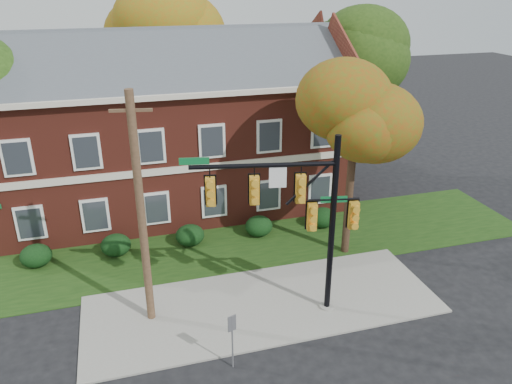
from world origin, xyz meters
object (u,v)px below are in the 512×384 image
object	(u,v)px
apartment_building	(170,119)
hedge_far_left	(36,256)
hedge_center	(190,235)
hedge_far_right	(323,218)
hedge_left	(116,245)
traffic_signal	(298,209)
tree_far_rear	(172,31)
utility_pole	(141,214)
tree_right_rear	(356,50)
hedge_right	(259,226)
sign_post	(232,333)
tree_near_right	(362,116)

from	to	relation	value
apartment_building	hedge_far_left	bearing A→B (deg)	-143.11
hedge_center	hedge_far_right	xyz separation A→B (m)	(7.00, 0.00, 0.00)
hedge_left	traffic_signal	xyz separation A→B (m)	(6.59, -6.37, 3.92)
hedge_far_right	traffic_signal	world-z (taller)	traffic_signal
hedge_left	traffic_signal	size ratio (longest dim) A/B	0.20
hedge_far_left	tree_far_rear	size ratio (longest dim) A/B	0.12
tree_far_rear	utility_pole	bearing A→B (deg)	-101.38
tree_right_rear	utility_pole	world-z (taller)	tree_right_rear
hedge_right	sign_post	size ratio (longest dim) A/B	0.67
hedge_left	tree_near_right	world-z (taller)	tree_near_right
apartment_building	tree_near_right	xyz separation A→B (m)	(7.22, -8.09, 1.68)
sign_post	hedge_center	bearing A→B (deg)	71.58
hedge_far_left	hedge_center	xyz separation A→B (m)	(7.00, 0.00, 0.00)
hedge_right	tree_far_rear	size ratio (longest dim) A/B	0.12
apartment_building	hedge_center	xyz separation A→B (m)	(0.00, -5.25, -4.46)
apartment_building	hedge_left	size ratio (longest dim) A/B	13.43
apartment_building	utility_pole	world-z (taller)	apartment_building
apartment_building	hedge_far_right	xyz separation A→B (m)	(7.00, -5.25, -4.46)
tree_near_right	utility_pole	bearing A→B (deg)	-165.45
hedge_center	tree_near_right	xyz separation A→B (m)	(7.22, -2.83, 6.14)
hedge_right	tree_far_rear	distance (m)	15.66
hedge_right	tree_right_rear	world-z (taller)	tree_right_rear
traffic_signal	hedge_far_right	bearing A→B (deg)	69.76
apartment_building	hedge_far_right	bearing A→B (deg)	-36.89
hedge_far_left	sign_post	xyz separation A→B (m)	(7.03, -8.70, 0.90)
hedge_far_right	hedge_right	bearing A→B (deg)	180.00
hedge_far_right	apartment_building	bearing A→B (deg)	143.11
hedge_left	utility_pole	size ratio (longest dim) A/B	0.16
hedge_far_left	hedge_far_right	distance (m)	14.00
tree_right_rear	apartment_building	bearing A→B (deg)	-175.67
tree_right_rear	traffic_signal	size ratio (longest dim) A/B	1.48
traffic_signal	utility_pole	xyz separation A→B (m)	(-5.46, 1.05, 0.05)
apartment_building	tree_right_rear	world-z (taller)	tree_right_rear
hedge_left	hedge_far_right	world-z (taller)	same
tree_right_rear	hedge_far_right	bearing A→B (deg)	-125.23
hedge_far_left	hedge_right	world-z (taller)	same
hedge_left	hedge_right	xyz separation A→B (m)	(7.00, 0.00, 0.00)
utility_pole	sign_post	size ratio (longest dim) A/B	4.23
hedge_right	hedge_far_left	bearing A→B (deg)	180.00
hedge_far_right	tree_far_rear	size ratio (longest dim) A/B	0.12
hedge_center	tree_right_rear	xyz separation A→B (m)	(11.31, 6.11, 7.60)
apartment_building	hedge_right	size ratio (longest dim) A/B	13.43
apartment_building	tree_far_rear	xyz separation A→B (m)	(1.34, 7.84, 3.86)
tree_right_rear	tree_far_rear	xyz separation A→B (m)	(-9.97, 6.98, 0.72)
hedge_far_left	tree_near_right	world-z (taller)	tree_near_right
hedge_right	sign_post	bearing A→B (deg)	-111.75
hedge_far_right	traffic_signal	size ratio (longest dim) A/B	0.20
tree_near_right	apartment_building	bearing A→B (deg)	131.77
hedge_right	tree_far_rear	bearing A→B (deg)	99.36
apartment_building	utility_pole	xyz separation A→B (m)	(-2.37, -10.58, -0.50)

